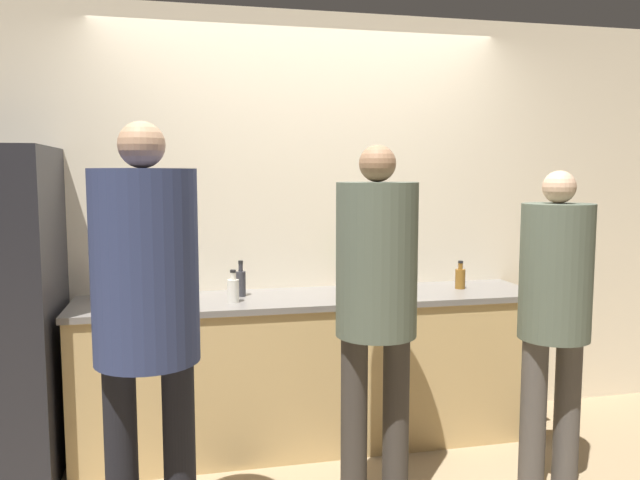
{
  "coord_description": "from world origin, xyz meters",
  "views": [
    {
      "loc": [
        -0.75,
        -3.21,
        1.61
      ],
      "look_at": [
        0.0,
        0.14,
        1.24
      ],
      "focal_mm": 35.0,
      "sensor_mm": 36.0,
      "label": 1
    }
  ],
  "objects_px": {
    "bottle_dark": "(241,282)",
    "bottle_clear": "(233,290)",
    "potted_plant": "(355,266)",
    "bottle_amber": "(460,278)",
    "person_right": "(555,301)",
    "utensil_crock": "(394,276)",
    "cup_red": "(103,292)",
    "person_left": "(146,299)",
    "person_center": "(376,288)",
    "fruit_bowl": "(361,290)"
  },
  "relations": [
    {
      "from": "person_center",
      "to": "person_right",
      "type": "bearing_deg",
      "value": -3.22
    },
    {
      "from": "person_left",
      "to": "utensil_crock",
      "type": "relative_size",
      "value": 7.3
    },
    {
      "from": "bottle_dark",
      "to": "cup_red",
      "type": "height_order",
      "value": "bottle_dark"
    },
    {
      "from": "person_right",
      "to": "utensil_crock",
      "type": "height_order",
      "value": "person_right"
    },
    {
      "from": "person_left",
      "to": "bottle_clear",
      "type": "bearing_deg",
      "value": 66.26
    },
    {
      "from": "cup_red",
      "to": "person_center",
      "type": "bearing_deg",
      "value": -32.9
    },
    {
      "from": "fruit_bowl",
      "to": "bottle_amber",
      "type": "xyz_separation_m",
      "value": [
        0.68,
        0.11,
        0.03
      ]
    },
    {
      "from": "cup_red",
      "to": "fruit_bowl",
      "type": "bearing_deg",
      "value": -8.66
    },
    {
      "from": "person_left",
      "to": "cup_red",
      "type": "height_order",
      "value": "person_left"
    },
    {
      "from": "person_left",
      "to": "potted_plant",
      "type": "xyz_separation_m",
      "value": [
        1.21,
        1.27,
        -0.1
      ]
    },
    {
      "from": "bottle_clear",
      "to": "cup_red",
      "type": "distance_m",
      "value": 0.75
    },
    {
      "from": "utensil_crock",
      "to": "bottle_amber",
      "type": "distance_m",
      "value": 0.42
    },
    {
      "from": "fruit_bowl",
      "to": "bottle_dark",
      "type": "relative_size",
      "value": 1.37
    },
    {
      "from": "person_right",
      "to": "bottle_clear",
      "type": "xyz_separation_m",
      "value": [
        -1.55,
        0.7,
        -0.0
      ]
    },
    {
      "from": "bottle_amber",
      "to": "potted_plant",
      "type": "relative_size",
      "value": 0.74
    },
    {
      "from": "cup_red",
      "to": "bottle_dark",
      "type": "bearing_deg",
      "value": -4.34
    },
    {
      "from": "bottle_dark",
      "to": "bottle_clear",
      "type": "distance_m",
      "value": 0.18
    },
    {
      "from": "person_left",
      "to": "fruit_bowl",
      "type": "xyz_separation_m",
      "value": [
        1.16,
        0.95,
        -0.18
      ]
    },
    {
      "from": "person_left",
      "to": "utensil_crock",
      "type": "distance_m",
      "value": 1.94
    },
    {
      "from": "fruit_bowl",
      "to": "potted_plant",
      "type": "distance_m",
      "value": 0.34
    },
    {
      "from": "person_right",
      "to": "fruit_bowl",
      "type": "bearing_deg",
      "value": 139.06
    },
    {
      "from": "bottle_dark",
      "to": "bottle_amber",
      "type": "height_order",
      "value": "bottle_dark"
    },
    {
      "from": "person_center",
      "to": "potted_plant",
      "type": "bearing_deg",
      "value": 80.28
    },
    {
      "from": "fruit_bowl",
      "to": "bottle_amber",
      "type": "relative_size",
      "value": 1.64
    },
    {
      "from": "person_center",
      "to": "person_right",
      "type": "distance_m",
      "value": 0.93
    },
    {
      "from": "person_right",
      "to": "bottle_clear",
      "type": "distance_m",
      "value": 1.7
    },
    {
      "from": "bottle_clear",
      "to": "potted_plant",
      "type": "height_order",
      "value": "potted_plant"
    },
    {
      "from": "bottle_dark",
      "to": "person_right",
      "type": "bearing_deg",
      "value": -30.06
    },
    {
      "from": "bottle_dark",
      "to": "cup_red",
      "type": "bearing_deg",
      "value": 175.66
    },
    {
      "from": "bottle_clear",
      "to": "cup_red",
      "type": "height_order",
      "value": "bottle_clear"
    },
    {
      "from": "person_right",
      "to": "cup_red",
      "type": "xyz_separation_m",
      "value": [
        -2.27,
        0.92,
        -0.03
      ]
    },
    {
      "from": "bottle_dark",
      "to": "bottle_clear",
      "type": "height_order",
      "value": "bottle_dark"
    },
    {
      "from": "bottle_dark",
      "to": "cup_red",
      "type": "relative_size",
      "value": 2.35
    },
    {
      "from": "bottle_amber",
      "to": "fruit_bowl",
      "type": "bearing_deg",
      "value": -170.77
    },
    {
      "from": "fruit_bowl",
      "to": "utensil_crock",
      "type": "relative_size",
      "value": 1.16
    },
    {
      "from": "fruit_bowl",
      "to": "bottle_clear",
      "type": "height_order",
      "value": "bottle_clear"
    },
    {
      "from": "bottle_dark",
      "to": "bottle_amber",
      "type": "bearing_deg",
      "value": -2.27
    },
    {
      "from": "utensil_crock",
      "to": "bottle_clear",
      "type": "bearing_deg",
      "value": -163.78
    },
    {
      "from": "utensil_crock",
      "to": "person_left",
      "type": "bearing_deg",
      "value": -139.56
    },
    {
      "from": "person_left",
      "to": "person_right",
      "type": "xyz_separation_m",
      "value": [
        1.97,
        0.25,
        -0.15
      ]
    },
    {
      "from": "person_left",
      "to": "fruit_bowl",
      "type": "bearing_deg",
      "value": 39.25
    },
    {
      "from": "person_left",
      "to": "bottle_amber",
      "type": "xyz_separation_m",
      "value": [
        1.84,
        1.06,
        -0.16
      ]
    },
    {
      "from": "person_left",
      "to": "potted_plant",
      "type": "relative_size",
      "value": 7.58
    },
    {
      "from": "person_right",
      "to": "cup_red",
      "type": "height_order",
      "value": "person_right"
    },
    {
      "from": "bottle_dark",
      "to": "potted_plant",
      "type": "distance_m",
      "value": 0.76
    },
    {
      "from": "potted_plant",
      "to": "bottle_amber",
      "type": "bearing_deg",
      "value": -19.12
    },
    {
      "from": "bottle_clear",
      "to": "cup_red",
      "type": "xyz_separation_m",
      "value": [
        -0.72,
        0.22,
        -0.03
      ]
    },
    {
      "from": "potted_plant",
      "to": "bottle_clear",
      "type": "bearing_deg",
      "value": -157.56
    },
    {
      "from": "person_center",
      "to": "cup_red",
      "type": "bearing_deg",
      "value": 147.1
    },
    {
      "from": "person_right",
      "to": "bottle_clear",
      "type": "relative_size",
      "value": 8.84
    }
  ]
}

